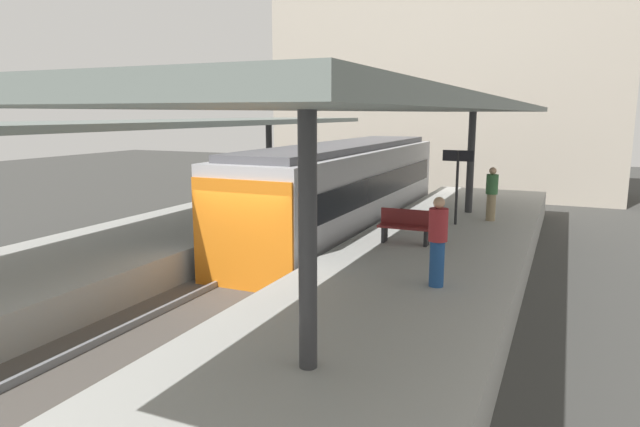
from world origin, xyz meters
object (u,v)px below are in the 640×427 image
commuter_train (344,191)px  passenger_near_bench (492,193)px  passenger_mid_platform (438,240)px  platform_bench (406,225)px  platform_sign (458,170)px

commuter_train → passenger_near_bench: bearing=6.6°
passenger_mid_platform → commuter_train: bearing=124.2°
platform_bench → platform_sign: 3.26m
platform_sign → passenger_near_bench: (0.87, 1.06, -0.77)m
passenger_near_bench → passenger_mid_platform: passenger_mid_platform is taller
platform_bench → passenger_near_bench: (1.58, 4.03, 0.39)m
commuter_train → passenger_mid_platform: size_ratio=7.40×
commuter_train → passenger_near_bench: commuter_train is taller
commuter_train → platform_sign: commuter_train is taller
passenger_mid_platform → platform_bench: bearing=114.6°
platform_bench → passenger_mid_platform: passenger_mid_platform is taller
commuter_train → passenger_mid_platform: 8.15m
platform_bench → passenger_mid_platform: (1.49, -3.26, 0.44)m
passenger_mid_platform → platform_sign: bearing=97.2°
commuter_train → platform_sign: (3.79, -0.53, 0.90)m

